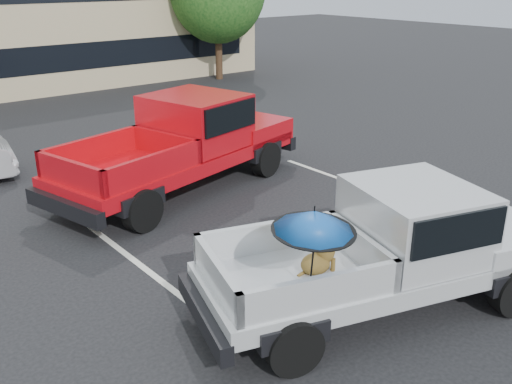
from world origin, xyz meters
TOP-DOWN VIEW (x-y plane):
  - ground at (0.00, 0.00)m, footprint 90.00×90.00m
  - stripe_left at (-3.00, 2.00)m, footprint 0.12×5.00m
  - stripe_right at (3.00, 2.00)m, footprint 0.12×5.00m
  - motel_building at (2.00, 20.99)m, footprint 20.40×8.40m
  - silver_pickup at (-0.53, -1.79)m, footprint 6.02×3.57m
  - red_pickup at (-0.02, 4.64)m, footprint 6.83×3.69m

SIDE VIEW (x-z plane):
  - ground at x=0.00m, z-range 0.00..0.00m
  - stripe_left at x=-3.00m, z-range 0.00..0.01m
  - stripe_right at x=3.00m, z-range 0.00..0.01m
  - silver_pickup at x=-0.53m, z-range 0.02..2.08m
  - red_pickup at x=-0.02m, z-range 0.10..2.24m
  - motel_building at x=2.00m, z-range 0.06..6.36m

